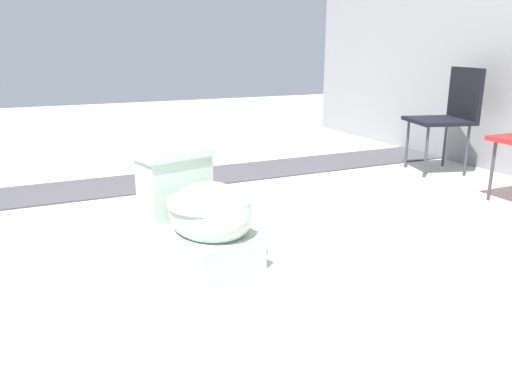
{
  "coord_description": "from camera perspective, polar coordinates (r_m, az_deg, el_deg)",
  "views": [
    {
      "loc": [
        2.44,
        -0.65,
        0.99
      ],
      "look_at": [
        0.3,
        0.34,
        0.3
      ],
      "focal_mm": 35.0,
      "sensor_mm": 36.0,
      "label": 1
    }
  ],
  "objects": [
    {
      "name": "folding_chair_left",
      "position": [
        4.34,
        21.43,
        8.83
      ],
      "size": [
        0.55,
        0.55,
        0.83
      ],
      "rotation": [
        0.0,
        0.0,
        -1.86
      ],
      "color": "black",
      "rests_on": "ground"
    },
    {
      "name": "toilet",
      "position": [
        2.38,
        -6.52,
        -2.71
      ],
      "size": [
        0.7,
        0.51,
        0.52
      ],
      "rotation": [
        0.0,
        0.0,
        0.25
      ],
      "color": "#B2C6B7",
      "rests_on": "ground"
    },
    {
      "name": "ground_plane",
      "position": [
        2.71,
        -9.31,
        -5.35
      ],
      "size": [
        14.0,
        14.0,
        0.0
      ],
      "primitive_type": "plane",
      "color": "#B7B2A8"
    },
    {
      "name": "gravel_strip",
      "position": [
        3.94,
        -7.11,
        1.68
      ],
      "size": [
        0.56,
        8.0,
        0.01
      ],
      "primitive_type": "cube",
      "color": "#423F44",
      "rests_on": "ground"
    }
  ]
}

